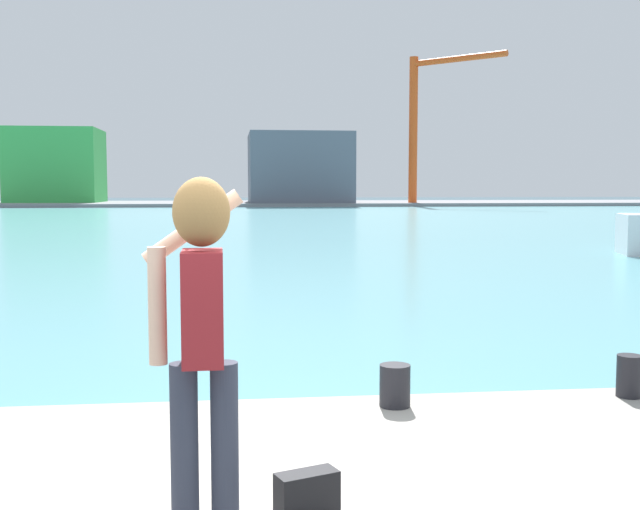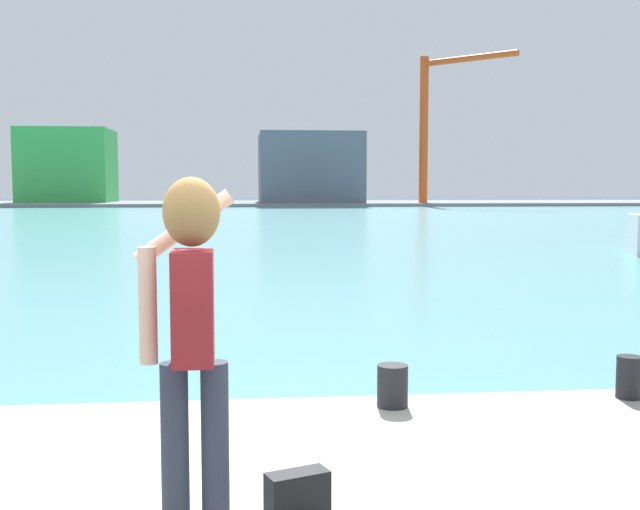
{
  "view_description": "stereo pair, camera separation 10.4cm",
  "coord_description": "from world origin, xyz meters",
  "px_view_note": "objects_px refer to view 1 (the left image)",
  "views": [
    {
      "loc": [
        -0.15,
        -4.09,
        2.29
      ],
      "look_at": [
        0.68,
        3.06,
        1.65
      ],
      "focal_mm": 43.56,
      "sensor_mm": 36.0,
      "label": 1
    },
    {
      "loc": [
        -0.05,
        -4.1,
        2.29
      ],
      "look_at": [
        0.68,
        3.06,
        1.65
      ],
      "focal_mm": 43.56,
      "sensor_mm": 36.0,
      "label": 2
    }
  ],
  "objects_px": {
    "handbag": "(307,495)",
    "harbor_bollard_2": "(629,376)",
    "person_photographer": "(201,314)",
    "warehouse_left": "(56,166)",
    "port_crane": "(424,113)",
    "harbor_bollard": "(395,386)",
    "warehouse_right": "(299,168)"
  },
  "relations": [
    {
      "from": "person_photographer",
      "to": "port_crane",
      "type": "distance_m",
      "value": 88.0
    },
    {
      "from": "warehouse_right",
      "to": "harbor_bollard_2",
      "type": "bearing_deg",
      "value": -93.29
    },
    {
      "from": "harbor_bollard",
      "to": "warehouse_right",
      "type": "height_order",
      "value": "warehouse_right"
    },
    {
      "from": "warehouse_right",
      "to": "port_crane",
      "type": "height_order",
      "value": "port_crane"
    },
    {
      "from": "harbor_bollard",
      "to": "harbor_bollard_2",
      "type": "xyz_separation_m",
      "value": [
        1.94,
        0.05,
        0.01
      ]
    },
    {
      "from": "warehouse_left",
      "to": "port_crane",
      "type": "height_order",
      "value": "port_crane"
    },
    {
      "from": "harbor_bollard",
      "to": "port_crane",
      "type": "height_order",
      "value": "port_crane"
    },
    {
      "from": "person_photographer",
      "to": "warehouse_left",
      "type": "height_order",
      "value": "warehouse_left"
    },
    {
      "from": "warehouse_left",
      "to": "port_crane",
      "type": "bearing_deg",
      "value": -12.07
    },
    {
      "from": "handbag",
      "to": "port_crane",
      "type": "xyz_separation_m",
      "value": [
        21.92,
        84.6,
        10.04
      ]
    },
    {
      "from": "harbor_bollard",
      "to": "warehouse_left",
      "type": "height_order",
      "value": "warehouse_left"
    },
    {
      "from": "person_photographer",
      "to": "warehouse_right",
      "type": "bearing_deg",
      "value": -6.26
    },
    {
      "from": "handbag",
      "to": "warehouse_left",
      "type": "distance_m",
      "value": 96.34
    },
    {
      "from": "warehouse_right",
      "to": "port_crane",
      "type": "bearing_deg",
      "value": -19.97
    },
    {
      "from": "harbor_bollard_2",
      "to": "port_crane",
      "type": "height_order",
      "value": "port_crane"
    },
    {
      "from": "harbor_bollard",
      "to": "warehouse_left",
      "type": "distance_m",
      "value": 94.65
    },
    {
      "from": "harbor_bollard_2",
      "to": "warehouse_left",
      "type": "xyz_separation_m",
      "value": [
        -24.16,
        91.87,
        4.06
      ]
    },
    {
      "from": "handbag",
      "to": "harbor_bollard",
      "type": "relative_size",
      "value": 0.98
    },
    {
      "from": "warehouse_right",
      "to": "handbag",
      "type": "bearing_deg",
      "value": -95.0
    },
    {
      "from": "person_photographer",
      "to": "warehouse_left",
      "type": "distance_m",
      "value": 96.18
    },
    {
      "from": "person_photographer",
      "to": "harbor_bollard_2",
      "type": "bearing_deg",
      "value": -60.19
    },
    {
      "from": "port_crane",
      "to": "person_photographer",
      "type": "bearing_deg",
      "value": -104.86
    },
    {
      "from": "handbag",
      "to": "harbor_bollard_2",
      "type": "xyz_separation_m",
      "value": [
        2.81,
        1.99,
        0.05
      ]
    },
    {
      "from": "harbor_bollard_2",
      "to": "warehouse_right",
      "type": "relative_size",
      "value": 0.03
    },
    {
      "from": "handbag",
      "to": "warehouse_right",
      "type": "bearing_deg",
      "value": 85.0
    },
    {
      "from": "warehouse_left",
      "to": "handbag",
      "type": "bearing_deg",
      "value": -77.18
    },
    {
      "from": "harbor_bollard",
      "to": "port_crane",
      "type": "relative_size",
      "value": 0.02
    },
    {
      "from": "handbag",
      "to": "port_crane",
      "type": "relative_size",
      "value": 0.02
    },
    {
      "from": "warehouse_left",
      "to": "warehouse_right",
      "type": "xyz_separation_m",
      "value": [
        29.2,
        -4.14,
        -0.33
      ]
    },
    {
      "from": "person_photographer",
      "to": "harbor_bollard",
      "type": "height_order",
      "value": "person_photographer"
    },
    {
      "from": "handbag",
      "to": "warehouse_left",
      "type": "relative_size",
      "value": 0.03
    },
    {
      "from": "warehouse_left",
      "to": "warehouse_right",
      "type": "distance_m",
      "value": 29.49
    }
  ]
}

